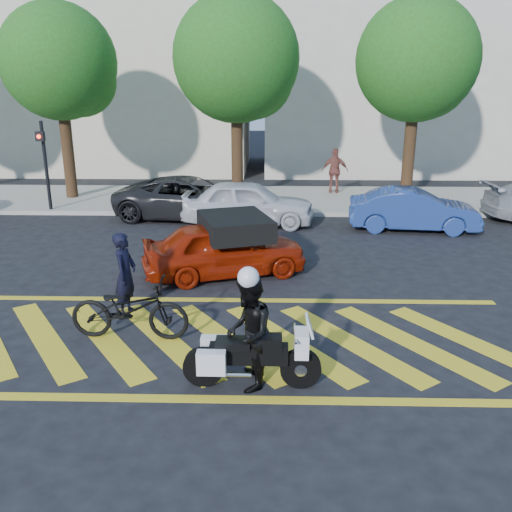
{
  "coord_description": "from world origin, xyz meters",
  "views": [
    {
      "loc": [
        1.25,
        -8.78,
        4.41
      ],
      "look_at": [
        0.98,
        1.72,
        1.05
      ],
      "focal_mm": 38.0,
      "sensor_mm": 36.0,
      "label": 1
    }
  ],
  "objects_px": {
    "officer_bike": "(125,274)",
    "parked_mid_left": "(191,198)",
    "bicycle": "(129,309)",
    "parked_mid_right": "(248,203)",
    "parked_right": "(413,210)",
    "police_motorcycle": "(250,356)",
    "red_convertible": "(225,249)",
    "officer_moto": "(249,333)"
  },
  "relations": [
    {
      "from": "police_motorcycle",
      "to": "parked_mid_left",
      "type": "distance_m",
      "value": 10.96
    },
    {
      "from": "police_motorcycle",
      "to": "parked_right",
      "type": "relative_size",
      "value": 0.53
    },
    {
      "from": "bicycle",
      "to": "parked_right",
      "type": "bearing_deg",
      "value": -39.48
    },
    {
      "from": "police_motorcycle",
      "to": "parked_mid_right",
      "type": "height_order",
      "value": "parked_mid_right"
    },
    {
      "from": "officer_bike",
      "to": "officer_moto",
      "type": "bearing_deg",
      "value": -129.5
    },
    {
      "from": "parked_mid_left",
      "to": "parked_mid_right",
      "type": "height_order",
      "value": "parked_mid_right"
    },
    {
      "from": "police_motorcycle",
      "to": "parked_right",
      "type": "height_order",
      "value": "parked_right"
    },
    {
      "from": "parked_mid_left",
      "to": "parked_mid_right",
      "type": "relative_size",
      "value": 1.19
    },
    {
      "from": "officer_moto",
      "to": "parked_mid_left",
      "type": "relative_size",
      "value": 0.35
    },
    {
      "from": "officer_bike",
      "to": "bicycle",
      "type": "distance_m",
      "value": 1.15
    },
    {
      "from": "bicycle",
      "to": "parked_mid_left",
      "type": "bearing_deg",
      "value": 3.71
    },
    {
      "from": "officer_bike",
      "to": "parked_mid_left",
      "type": "relative_size",
      "value": 0.33
    },
    {
      "from": "red_convertible",
      "to": "parked_right",
      "type": "bearing_deg",
      "value": -70.41
    },
    {
      "from": "officer_moto",
      "to": "parked_mid_left",
      "type": "height_order",
      "value": "officer_moto"
    },
    {
      "from": "parked_mid_left",
      "to": "parked_mid_right",
      "type": "bearing_deg",
      "value": -105.33
    },
    {
      "from": "parked_mid_left",
      "to": "officer_moto",
      "type": "bearing_deg",
      "value": -160.51
    },
    {
      "from": "officer_bike",
      "to": "parked_mid_left",
      "type": "distance_m",
      "value": 8.04
    },
    {
      "from": "parked_mid_left",
      "to": "police_motorcycle",
      "type": "bearing_deg",
      "value": -160.44
    },
    {
      "from": "officer_bike",
      "to": "parked_mid_right",
      "type": "distance_m",
      "value": 7.54
    },
    {
      "from": "parked_right",
      "to": "parked_mid_right",
      "type": "bearing_deg",
      "value": 90.06
    },
    {
      "from": "parked_mid_right",
      "to": "parked_right",
      "type": "height_order",
      "value": "parked_mid_right"
    },
    {
      "from": "parked_mid_left",
      "to": "parked_right",
      "type": "height_order",
      "value": "parked_mid_left"
    },
    {
      "from": "bicycle",
      "to": "parked_mid_right",
      "type": "relative_size",
      "value": 0.5
    },
    {
      "from": "officer_moto",
      "to": "red_convertible",
      "type": "xyz_separation_m",
      "value": [
        -0.77,
        5.01,
        -0.23
      ]
    },
    {
      "from": "officer_bike",
      "to": "parked_right",
      "type": "distance_m",
      "value": 9.88
    },
    {
      "from": "parked_mid_left",
      "to": "parked_mid_right",
      "type": "xyz_separation_m",
      "value": [
        1.98,
        -0.81,
        0.02
      ]
    },
    {
      "from": "red_convertible",
      "to": "parked_right",
      "type": "distance_m",
      "value": 7.01
    },
    {
      "from": "red_convertible",
      "to": "parked_right",
      "type": "xyz_separation_m",
      "value": [
        5.54,
        4.3,
        -0.01
      ]
    },
    {
      "from": "parked_right",
      "to": "police_motorcycle",
      "type": "bearing_deg",
      "value": 159.29
    },
    {
      "from": "bicycle",
      "to": "parked_mid_left",
      "type": "distance_m",
      "value": 9.11
    },
    {
      "from": "officer_bike",
      "to": "red_convertible",
      "type": "height_order",
      "value": "officer_bike"
    },
    {
      "from": "officer_moto",
      "to": "officer_bike",
      "type": "bearing_deg",
      "value": -135.99
    },
    {
      "from": "bicycle",
      "to": "officer_moto",
      "type": "height_order",
      "value": "officer_moto"
    },
    {
      "from": "officer_moto",
      "to": "red_convertible",
      "type": "bearing_deg",
      "value": -170.83
    },
    {
      "from": "officer_bike",
      "to": "red_convertible",
      "type": "relative_size",
      "value": 0.43
    },
    {
      "from": "red_convertible",
      "to": "parked_mid_right",
      "type": "bearing_deg",
      "value": -22.59
    },
    {
      "from": "bicycle",
      "to": "police_motorcycle",
      "type": "height_order",
      "value": "bicycle"
    },
    {
      "from": "officer_bike",
      "to": "parked_mid_left",
      "type": "bearing_deg",
      "value": 5.91
    },
    {
      "from": "officer_bike",
      "to": "parked_mid_right",
      "type": "bearing_deg",
      "value": -9.43
    },
    {
      "from": "officer_bike",
      "to": "police_motorcycle",
      "type": "relative_size",
      "value": 0.8
    },
    {
      "from": "police_motorcycle",
      "to": "parked_right",
      "type": "distance_m",
      "value": 10.46
    },
    {
      "from": "officer_bike",
      "to": "bicycle",
      "type": "xyz_separation_m",
      "value": [
        0.33,
        -1.07,
        -0.28
      ]
    }
  ]
}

